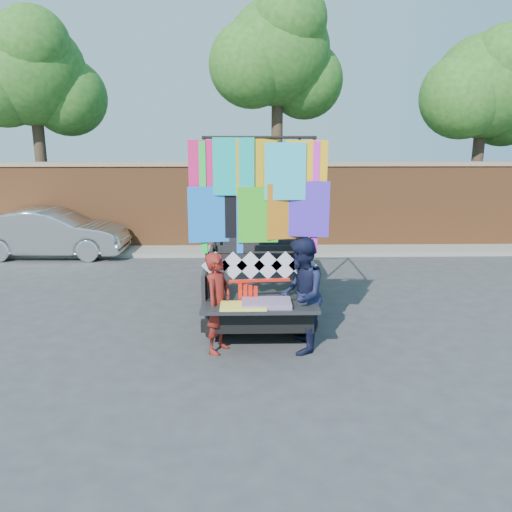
{
  "coord_description": "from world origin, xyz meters",
  "views": [
    {
      "loc": [
        -0.01,
        -8.05,
        3.32
      ],
      "look_at": [
        0.16,
        -0.11,
        1.43
      ],
      "focal_mm": 35.0,
      "sensor_mm": 36.0,
      "label": 1
    }
  ],
  "objects_px": {
    "sedan": "(52,233)",
    "man": "(301,295)",
    "woman": "(218,303)",
    "pickup_truck": "(256,259)"
  },
  "relations": [
    {
      "from": "pickup_truck",
      "to": "sedan",
      "type": "xyz_separation_m",
      "value": [
        -5.69,
        3.87,
        -0.16
      ]
    },
    {
      "from": "sedan",
      "to": "woman",
      "type": "xyz_separation_m",
      "value": [
        5.04,
        -6.6,
        0.12
      ]
    },
    {
      "from": "sedan",
      "to": "woman",
      "type": "height_order",
      "value": "woman"
    },
    {
      "from": "sedan",
      "to": "man",
      "type": "xyz_separation_m",
      "value": [
        6.34,
        -6.59,
        0.23
      ]
    },
    {
      "from": "sedan",
      "to": "woman",
      "type": "relative_size",
      "value": 2.59
    },
    {
      "from": "woman",
      "to": "pickup_truck",
      "type": "bearing_deg",
      "value": 11.59
    },
    {
      "from": "pickup_truck",
      "to": "woman",
      "type": "relative_size",
      "value": 3.31
    },
    {
      "from": "woman",
      "to": "sedan",
      "type": "bearing_deg",
      "value": 62.3
    },
    {
      "from": "sedan",
      "to": "man",
      "type": "bearing_deg",
      "value": -134.97
    },
    {
      "from": "pickup_truck",
      "to": "man",
      "type": "bearing_deg",
      "value": -76.63
    }
  ]
}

